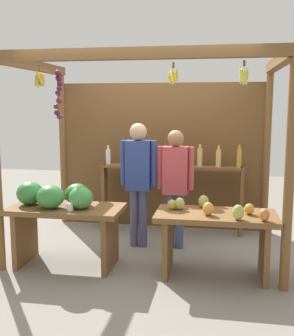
# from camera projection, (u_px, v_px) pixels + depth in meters

# --- Properties ---
(ground_plane) EXTENTS (12.00, 12.00, 0.00)m
(ground_plane) POSITION_uv_depth(u_px,v_px,m) (150.00, 248.00, 5.52)
(ground_plane) COLOR gray
(ground_plane) RESTS_ON ground
(market_stall) EXTENTS (3.26, 2.13, 2.46)m
(market_stall) POSITION_uv_depth(u_px,v_px,m) (155.00, 138.00, 5.76)
(market_stall) COLOR brown
(market_stall) RESTS_ON ground
(fruit_counter_left) EXTENTS (1.32, 0.64, 0.99)m
(fruit_counter_left) POSITION_uv_depth(u_px,v_px,m) (62.00, 209.00, 4.83)
(fruit_counter_left) COLOR brown
(fruit_counter_left) RESTS_ON ground
(fruit_counter_right) EXTENTS (1.32, 0.64, 0.87)m
(fruit_counter_right) POSITION_uv_depth(u_px,v_px,m) (216.00, 228.00, 4.55)
(fruit_counter_right) COLOR brown
(fruit_counter_right) RESTS_ON ground
(bottle_shelf_unit) EXTENTS (2.09, 0.22, 1.34)m
(bottle_shelf_unit) POSITION_uv_depth(u_px,v_px,m) (172.00, 178.00, 6.09)
(bottle_shelf_unit) COLOR brown
(bottle_shelf_unit) RESTS_ON ground
(vendor_man) EXTENTS (0.48, 0.22, 1.65)m
(vendor_man) POSITION_uv_depth(u_px,v_px,m) (138.00, 173.00, 5.43)
(vendor_man) COLOR #4C4E74
(vendor_man) RESTS_ON ground
(vendor_woman) EXTENTS (0.48, 0.21, 1.57)m
(vendor_woman) POSITION_uv_depth(u_px,v_px,m) (175.00, 179.00, 5.38)
(vendor_woman) COLOR #45517B
(vendor_woman) RESTS_ON ground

